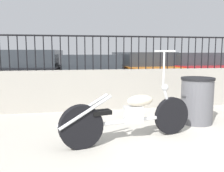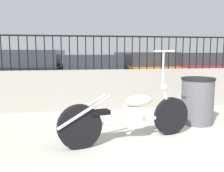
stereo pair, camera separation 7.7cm
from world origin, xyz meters
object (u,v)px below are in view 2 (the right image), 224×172
(trash_bin, at_px, (197,101))
(car_orange, at_px, (143,70))
(car_red, at_px, (189,70))
(motorcycle_white, at_px, (122,117))
(car_dark_grey, at_px, (94,73))
(car_black, at_px, (37,72))

(trash_bin, height_order, car_orange, car_orange)
(car_orange, relative_size, car_red, 1.06)
(motorcycle_white, bearing_deg, car_orange, 57.33)
(motorcycle_white, distance_m, car_dark_grey, 4.67)
(car_black, height_order, car_dark_grey, car_black)
(car_dark_grey, xyz_separation_m, car_orange, (1.87, 0.61, 0.03))
(motorcycle_white, distance_m, car_orange, 5.60)
(trash_bin, relative_size, car_black, 0.21)
(car_black, relative_size, car_dark_grey, 0.92)
(trash_bin, bearing_deg, car_orange, 86.25)
(car_black, bearing_deg, trash_bin, -133.95)
(motorcycle_white, bearing_deg, car_dark_grey, 76.80)
(motorcycle_white, xyz_separation_m, car_black, (-1.81, 4.86, 0.32))
(car_dark_grey, height_order, car_red, car_red)
(car_black, distance_m, car_red, 5.40)
(motorcycle_white, relative_size, car_red, 0.51)
(car_dark_grey, bearing_deg, car_red, -79.75)
(car_black, height_order, car_orange, car_black)
(trash_bin, distance_m, car_orange, 4.56)
(car_red, bearing_deg, trash_bin, 155.61)
(trash_bin, height_order, car_red, car_red)
(motorcycle_white, distance_m, car_red, 6.14)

